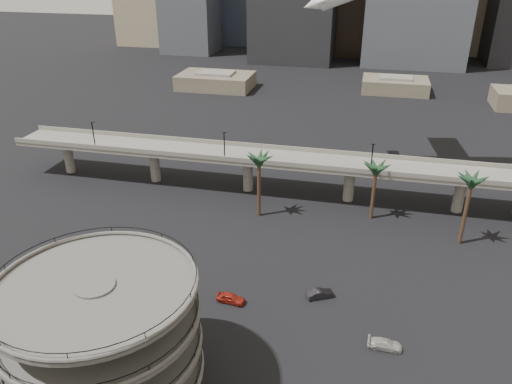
% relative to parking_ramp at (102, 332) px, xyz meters
% --- Properties ---
extents(parking_ramp, '(22.20, 22.20, 17.35)m').
position_rel_parking_ramp_xyz_m(parking_ramp, '(0.00, 0.00, 0.00)').
color(parking_ramp, '#53514D').
rests_on(parking_ramp, ground).
extents(overpass, '(130.00, 9.30, 14.70)m').
position_rel_parking_ramp_xyz_m(overpass, '(13.00, 59.00, -2.50)').
color(overpass, '#68655C').
rests_on(overpass, ground).
extents(palm_trees, '(54.40, 18.40, 14.00)m').
position_rel_parking_ramp_xyz_m(palm_trees, '(34.48, 51.47, 1.46)').
color(palm_trees, '#4C3320').
rests_on(palm_trees, ground).
extents(low_buildings, '(135.00, 27.50, 6.80)m').
position_rel_parking_ramp_xyz_m(low_buildings, '(19.89, 146.30, -6.97)').
color(low_buildings, brown).
rests_on(low_buildings, ground).
extents(car_a, '(4.56, 2.22, 1.50)m').
position_rel_parking_ramp_xyz_m(car_a, '(8.99, 20.18, -9.09)').
color(car_a, '#A22417').
rests_on(car_a, ground).
extents(car_b, '(4.45, 3.29, 1.40)m').
position_rel_parking_ramp_xyz_m(car_b, '(22.05, 24.41, -9.14)').
color(car_b, black).
rests_on(car_b, ground).
extents(car_c, '(4.60, 1.92, 1.33)m').
position_rel_parking_ramp_xyz_m(car_c, '(31.77, 15.53, -9.17)').
color(car_c, '#B1B2AE').
rests_on(car_c, ground).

